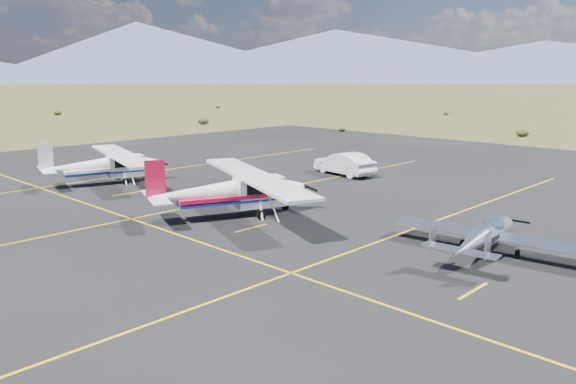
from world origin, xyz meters
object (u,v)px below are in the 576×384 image
aircraft_plain (105,165)px  aircraft_cessna (232,190)px  sedan (344,164)px  aircraft_low_wing (487,235)px

aircraft_plain → aircraft_cessna: bearing=-72.9°
aircraft_cessna → sedan: bearing=36.6°
aircraft_low_wing → sedan: size_ratio=1.70×
aircraft_low_wing → aircraft_plain: size_ratio=0.73×
sedan → aircraft_cessna: bearing=23.5°
aircraft_low_wing → sedan: aircraft_low_wing is taller
aircraft_cessna → sedan: aircraft_cessna is taller
aircraft_low_wing → sedan: (10.26, 15.32, -0.05)m
aircraft_plain → aircraft_low_wing: bearing=-66.6°
aircraft_cessna → sedan: (13.20, 3.41, -0.57)m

